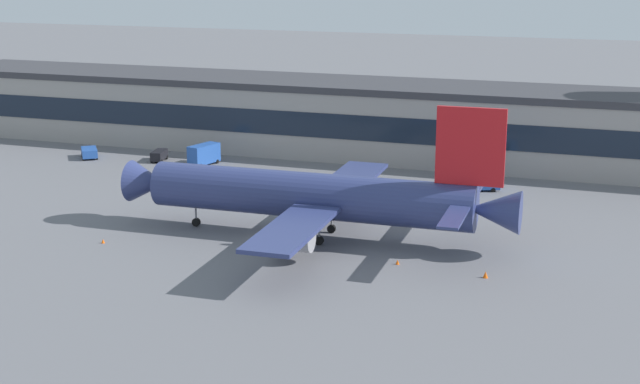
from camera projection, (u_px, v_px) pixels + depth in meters
name	position (u px, v px, depth m)	size (l,w,h in m)	color
ground_plane	(269.00, 239.00, 115.07)	(600.00, 600.00, 0.00)	slate
terminal_building	(378.00, 119.00, 160.97)	(172.88, 18.00, 13.15)	#9E9993
airliner	(316.00, 196.00, 114.14)	(51.87, 43.87, 17.86)	navy
follow_me_car	(159.00, 155.00, 158.04)	(2.67, 4.67, 1.85)	black
pushback_tractor	(89.00, 152.00, 160.38)	(4.93, 5.41, 1.75)	#2651A5
stair_truck	(203.00, 154.00, 154.74)	(3.93, 6.43, 3.55)	#2651A5
catering_truck	(475.00, 176.00, 138.07)	(7.65, 4.95, 4.15)	#2651A5
traffic_cone_0	(485.00, 275.00, 101.24)	(0.59, 0.59, 0.74)	#F2590C
traffic_cone_1	(103.00, 241.00, 113.36)	(0.44, 0.44, 0.55)	#F2590C
traffic_cone_2	(398.00, 262.00, 105.64)	(0.45, 0.45, 0.56)	#F2590C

